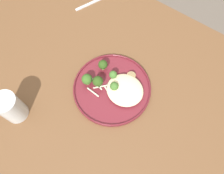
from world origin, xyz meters
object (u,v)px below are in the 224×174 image
seared_scallop_on_noodles (115,81)px  broccoli_floret_left_leaning (103,65)px  seared_scallop_tilted_round (126,101)px  broccoli_floret_tall_stalk (113,75)px  broccoli_floret_beside_noodles (87,79)px  water_glass (12,108)px  seared_scallop_half_hidden (113,88)px  dinner_fork (95,1)px  broccoli_floret_center_pile (98,81)px  broccoli_floret_rear_charred (114,86)px  seared_scallop_right_edge (131,76)px  dinner_plate (112,88)px  seared_scallop_rear_pale (123,89)px

seared_scallop_on_noodles → broccoli_floret_left_leaning: bearing=163.6°
seared_scallop_tilted_round → broccoli_floret_tall_stalk: broccoli_floret_tall_stalk is taller
seared_scallop_tilted_round → broccoli_floret_beside_noodles: (-0.16, -0.02, 0.02)m
broccoli_floret_tall_stalk → broccoli_floret_beside_noodles: bearing=-133.0°
seared_scallop_on_noodles → broccoli_floret_tall_stalk: 0.03m
broccoli_floret_tall_stalk → water_glass: bearing=-123.1°
seared_scallop_half_hidden → broccoli_floret_beside_noodles: (-0.09, -0.03, 0.02)m
seared_scallop_half_hidden → broccoli_floret_left_leaning: size_ratio=0.60×
seared_scallop_tilted_round → dinner_fork: bearing=140.0°
broccoli_floret_center_pile → seared_scallop_on_noodles: bearing=45.4°
seared_scallop_on_noodles → broccoli_floret_rear_charred: 0.04m
seared_scallop_right_edge → broccoli_floret_tall_stalk: size_ratio=0.69×
broccoli_floret_center_pile → broccoli_floret_tall_stalk: size_ratio=1.22×
seared_scallop_half_hidden → seared_scallop_on_noodles: bearing=110.3°
broccoli_floret_rear_charred → broccoli_floret_tall_stalk: bearing=130.5°
dinner_plate → broccoli_floret_tall_stalk: bearing=120.0°
seared_scallop_on_noodles → broccoli_floret_tall_stalk: broccoli_floret_tall_stalk is taller
dinner_plate → dinner_fork: size_ratio=1.62×
broccoli_floret_rear_charred → dinner_plate: bearing=175.1°
seared_scallop_tilted_round → seared_scallop_half_hidden: size_ratio=0.76×
seared_scallop_on_noodles → broccoli_floret_center_pile: 0.07m
seared_scallop_tilted_round → seared_scallop_half_hidden: same height
broccoli_floret_tall_stalk → broccoli_floret_left_leaning: broccoli_floret_left_leaning is taller
seared_scallop_on_noodles → broccoli_floret_left_leaning: 0.08m
broccoli_floret_center_pile → broccoli_floret_beside_noodles: size_ratio=1.08×
dinner_plate → broccoli_floret_tall_stalk: 0.05m
seared_scallop_on_noodles → seared_scallop_right_edge: 0.06m
broccoli_floret_left_leaning → dinner_fork: (-0.24, 0.26, -0.04)m
seared_scallop_half_hidden → dinner_fork: (-0.32, 0.31, -0.02)m
seared_scallop_right_edge → broccoli_floret_left_leaning: size_ratio=0.65×
seared_scallop_rear_pale → seared_scallop_right_edge: size_ratio=0.87×
broccoli_floret_tall_stalk → dinner_fork: 0.40m
broccoli_floret_tall_stalk → broccoli_floret_rear_charred: broccoli_floret_rear_charred is taller
broccoli_floret_center_pile → broccoli_floret_left_leaning: bearing=113.1°
seared_scallop_half_hidden → dinner_fork: seared_scallop_half_hidden is taller
dinner_plate → seared_scallop_half_hidden: (0.01, -0.00, 0.01)m
broccoli_floret_tall_stalk → dinner_fork: (-0.29, 0.27, -0.04)m
dinner_fork → seared_scallop_tilted_round: bearing=-40.0°
seared_scallop_right_edge → broccoli_floret_left_leaning: (-0.11, -0.03, 0.02)m
seared_scallop_rear_pale → broccoli_floret_center_pile: size_ratio=0.49×
seared_scallop_on_noodles → broccoli_floret_beside_noodles: size_ratio=0.52×
seared_scallop_right_edge → broccoli_floret_beside_noodles: bearing=-136.0°
broccoli_floret_rear_charred → seared_scallop_rear_pale: bearing=31.6°
seared_scallop_right_edge → broccoli_floret_beside_noodles: 0.17m
seared_scallop_on_noodles → broccoli_floret_tall_stalk: size_ratio=0.59×
seared_scallop_half_hidden → broccoli_floret_rear_charred: broccoli_floret_rear_charred is taller
broccoli_floret_rear_charred → water_glass: water_glass is taller
seared_scallop_on_noodles → broccoli_floret_tall_stalk: bearing=151.5°
broccoli_floret_center_pile → seared_scallop_rear_pale: bearing=22.1°
seared_scallop_right_edge → water_glass: 0.43m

